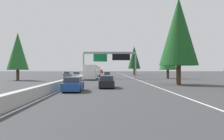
{
  "coord_description": "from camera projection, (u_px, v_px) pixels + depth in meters",
  "views": [
    {
      "loc": [
        -3.2,
        -5.25,
        2.29
      ],
      "look_at": [
        54.24,
        -6.46,
        2.01
      ],
      "focal_mm": 37.53,
      "sensor_mm": 36.0,
      "label": 1
    }
  ],
  "objects": [
    {
      "name": "bus_far_left",
      "position": [
        91.0,
        71.0,
        51.63
      ],
      "size": [
        11.5,
        2.55,
        3.1
      ],
      "color": "white",
      "rests_on": "ground"
    },
    {
      "name": "shoulder_stripe_right",
      "position": [
        127.0,
        76.0,
        73.32
      ],
      "size": [
        160.0,
        0.16,
        0.01
      ],
      "primitive_type": "cube",
      "color": "silver",
      "rests_on": "ground"
    },
    {
      "name": "sedan_mid_center",
      "position": [
        73.0,
        85.0,
        23.9
      ],
      "size": [
        4.4,
        1.8,
        1.47
      ],
      "color": "#1E4793",
      "rests_on": "ground"
    },
    {
      "name": "oncoming_near",
      "position": [
        77.0,
        75.0,
        62.57
      ],
      "size": [
        4.4,
        1.8,
        1.47
      ],
      "rotation": [
        0.0,
        0.0,
        3.14
      ],
      "color": "silver",
      "rests_on": "ground"
    },
    {
      "name": "conifer_right_near",
      "position": [
        179.0,
        32.0,
        33.93
      ],
      "size": [
        5.57,
        5.57,
        12.67
      ],
      "color": "#4C3823",
      "rests_on": "ground"
    },
    {
      "name": "sedan_mid_right",
      "position": [
        107.0,
        75.0,
        62.8
      ],
      "size": [
        4.4,
        1.8,
        1.47
      ],
      "color": "slate",
      "rests_on": "ground"
    },
    {
      "name": "conifer_right_far",
      "position": [
        134.0,
        58.0,
        85.99
      ],
      "size": [
        4.66,
        4.66,
        10.59
      ],
      "color": "#4C3823",
      "rests_on": "ground"
    },
    {
      "name": "conifer_right_mid",
      "position": [
        168.0,
        55.0,
        55.77
      ],
      "size": [
        4.14,
        4.14,
        9.41
      ],
      "color": "#4C3823",
      "rests_on": "ground"
    },
    {
      "name": "conifer_left_near",
      "position": [
        18.0,
        51.0,
        46.6
      ],
      "size": [
        4.19,
        4.19,
        9.53
      ],
      "color": "#4C3823",
      "rests_on": "ground"
    },
    {
      "name": "shoulder_stripe_median",
      "position": [
        91.0,
        76.0,
        73.08
      ],
      "size": [
        160.0,
        0.16,
        0.01
      ],
      "primitive_type": "cube",
      "color": "silver",
      "rests_on": "ground"
    },
    {
      "name": "median_barrier",
      "position": [
        91.0,
        74.0,
        83.07
      ],
      "size": [
        180.0,
        0.56,
        0.9
      ],
      "primitive_type": "cube",
      "color": "#ADAAA3",
      "rests_on": "ground"
    },
    {
      "name": "pickup_distant_a",
      "position": [
        101.0,
        71.0,
        125.13
      ],
      "size": [
        5.6,
        2.0,
        1.86
      ],
      "color": "red",
      "rests_on": "ground"
    },
    {
      "name": "sign_gantry_overhead",
      "position": [
        110.0,
        57.0,
        55.18
      ],
      "size": [
        0.5,
        12.68,
        6.32
      ],
      "color": "gray",
      "rests_on": "ground"
    },
    {
      "name": "box_truck_near_right",
      "position": [
        96.0,
        71.0,
        73.13
      ],
      "size": [
        8.5,
        2.4,
        2.95
      ],
      "color": "white",
      "rests_on": "ground"
    },
    {
      "name": "sedan_mid_left",
      "position": [
        107.0,
        82.0,
        28.32
      ],
      "size": [
        4.4,
        1.8,
        1.47
      ],
      "color": "black",
      "rests_on": "ground"
    },
    {
      "name": "oncoming_far",
      "position": [
        67.0,
        74.0,
        69.37
      ],
      "size": [
        4.4,
        1.8,
        1.47
      ],
      "rotation": [
        0.0,
        0.0,
        3.14
      ],
      "color": "slate",
      "rests_on": "ground"
    },
    {
      "name": "ground_plane",
      "position": [
        88.0,
        77.0,
        63.08
      ],
      "size": [
        320.0,
        320.0,
        0.0
      ],
      "primitive_type": "plane",
      "color": "#38383A"
    }
  ]
}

